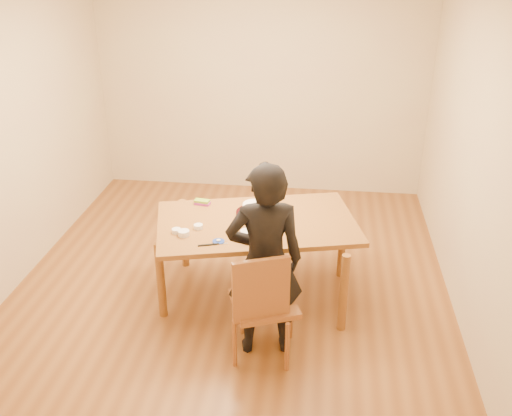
# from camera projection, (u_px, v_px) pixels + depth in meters

# --- Properties ---
(room_shell) EXTENTS (4.00, 4.50, 2.70)m
(room_shell) POSITION_uv_depth(u_px,v_px,m) (237.00, 134.00, 5.16)
(room_shell) COLOR brown
(room_shell) RESTS_ON ground
(dining_table) EXTENTS (1.89, 1.39, 0.04)m
(dining_table) POSITION_uv_depth(u_px,v_px,m) (257.00, 223.00, 4.91)
(dining_table) COLOR brown
(dining_table) RESTS_ON floor
(dining_chair) EXTENTS (0.60, 0.60, 0.04)m
(dining_chair) POSITION_uv_depth(u_px,v_px,m) (264.00, 303.00, 4.33)
(dining_chair) COLOR brown
(dining_chair) RESTS_ON floor
(cake_plate) EXTENTS (0.32, 0.32, 0.02)m
(cake_plate) POSITION_uv_depth(u_px,v_px,m) (254.00, 213.00, 5.02)
(cake_plate) COLOR red
(cake_plate) RESTS_ON dining_table
(cake) EXTENTS (0.21, 0.21, 0.07)m
(cake) POSITION_uv_depth(u_px,v_px,m) (254.00, 208.00, 5.00)
(cake) COLOR white
(cake) RESTS_ON cake_plate
(frosting_dome) EXTENTS (0.20, 0.20, 0.03)m
(frosting_dome) POSITION_uv_depth(u_px,v_px,m) (254.00, 203.00, 4.98)
(frosting_dome) COLOR white
(frosting_dome) RESTS_ON cake
(frosting_tub) EXTENTS (0.10, 0.10, 0.09)m
(frosting_tub) POSITION_uv_depth(u_px,v_px,m) (247.00, 235.00, 4.58)
(frosting_tub) COLOR white
(frosting_tub) RESTS_ON dining_table
(frosting_lid) EXTENTS (0.10, 0.10, 0.01)m
(frosting_lid) POSITION_uv_depth(u_px,v_px,m) (219.00, 241.00, 4.57)
(frosting_lid) COLOR #17329A
(frosting_lid) RESTS_ON dining_table
(frosting_dollop) EXTENTS (0.04, 0.04, 0.02)m
(frosting_dollop) POSITION_uv_depth(u_px,v_px,m) (218.00, 240.00, 4.57)
(frosting_dollop) COLOR white
(frosting_dollop) RESTS_ON frosting_lid
(ramekin_green) EXTENTS (0.09, 0.09, 0.04)m
(ramekin_green) POSITION_uv_depth(u_px,v_px,m) (184.00, 233.00, 4.66)
(ramekin_green) COLOR white
(ramekin_green) RESTS_ON dining_table
(ramekin_yellow) EXTENTS (0.08, 0.08, 0.04)m
(ramekin_yellow) POSITION_uv_depth(u_px,v_px,m) (198.00, 227.00, 4.77)
(ramekin_yellow) COLOR white
(ramekin_yellow) RESTS_ON dining_table
(ramekin_multi) EXTENTS (0.07, 0.07, 0.04)m
(ramekin_multi) POSITION_uv_depth(u_px,v_px,m) (176.00, 231.00, 4.71)
(ramekin_multi) COLOR white
(ramekin_multi) RESTS_ON dining_table
(candy_box_pink) EXTENTS (0.15, 0.09, 0.02)m
(candy_box_pink) POSITION_uv_depth(u_px,v_px,m) (202.00, 203.00, 5.20)
(candy_box_pink) COLOR #D432A9
(candy_box_pink) RESTS_ON dining_table
(candy_box_green) EXTENTS (0.15, 0.09, 0.02)m
(candy_box_green) POSITION_uv_depth(u_px,v_px,m) (202.00, 201.00, 5.20)
(candy_box_green) COLOR green
(candy_box_green) RESTS_ON candy_box_pink
(spatula) EXTENTS (0.17, 0.07, 0.01)m
(spatula) POSITION_uv_depth(u_px,v_px,m) (208.00, 245.00, 4.52)
(spatula) COLOR black
(spatula) RESTS_ON dining_table
(person) EXTENTS (0.64, 0.49, 1.58)m
(person) POSITION_uv_depth(u_px,v_px,m) (265.00, 262.00, 4.22)
(person) COLOR black
(person) RESTS_ON floor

